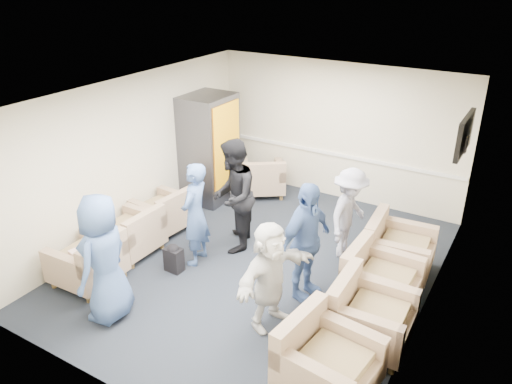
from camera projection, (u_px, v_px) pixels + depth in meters
The scene contains 25 objects.
floor at pixel (259, 264), 7.89m from camera, with size 6.00×6.00×0.00m, color black.
ceiling at pixel (259, 96), 6.76m from camera, with size 6.00×6.00×0.00m, color silver.
back_wall at pixel (337, 132), 9.66m from camera, with size 5.00×0.02×2.70m, color beige.
front_wall at pixel (108, 293), 4.98m from camera, with size 5.00×0.02×2.70m, color beige.
left_wall at pixel (132, 156), 8.48m from camera, with size 0.02×6.00×2.70m, color beige.
right_wall at pixel (433, 229), 6.16m from camera, with size 0.02×6.00×2.70m, color beige.
chair_rail at pixel (335, 154), 9.84m from camera, with size 4.98×0.04×0.06m, color white.
tv at pixel (464, 135), 7.31m from camera, with size 0.10×1.00×0.58m.
armchair_left_near at pixel (90, 263), 7.29m from camera, with size 0.90×0.90×0.70m.
armchair_left_mid at pixel (133, 235), 8.06m from camera, with size 0.87×0.87×0.69m.
armchair_left_far at pixel (165, 213), 8.75m from camera, with size 0.92×0.92×0.67m.
armchair_right_near at pixel (324, 363), 5.44m from camera, with size 1.05×1.05×0.76m.
armchair_right_midnear at pixel (367, 317), 6.15m from camera, with size 0.95×0.95×0.74m.
armchair_right_midfar at pixel (377, 281), 6.84m from camera, with size 0.94×0.94×0.74m.
armchair_right_far at pixel (396, 250), 7.58m from camera, with size 1.01×1.01×0.75m.
armchair_corner at pixel (263, 179), 10.12m from camera, with size 1.19×1.19×0.68m.
vending_machine at pixel (209, 148), 9.70m from camera, with size 0.85×1.00×2.10m.
backpack at pixel (174, 257), 7.64m from camera, with size 0.28×0.20×0.46m.
pillow at pixel (88, 253), 7.22m from camera, with size 0.43×0.33×0.12m, color silver.
person_front_left at pixel (104, 259), 6.40m from camera, with size 0.87×0.57×1.78m, color #3A558C.
person_mid_left at pixel (195, 214), 7.64m from camera, with size 0.61×0.40×1.67m, color #3A558C.
person_back_left at pixel (233, 196), 7.99m from camera, with size 0.91×0.71×1.88m, color black.
person_back_right at pixel (349, 214), 7.81m from camera, with size 0.98×0.56×1.52m, color silver.
person_mid_right at pixel (306, 242), 6.80m from camera, with size 1.03×0.43×1.75m, color #3A558C.
person_front_right at pixel (270, 275), 6.31m from camera, with size 1.37×0.44×1.48m, color silver.
Camera 1 is at (3.37, -5.77, 4.36)m, focal length 35.00 mm.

